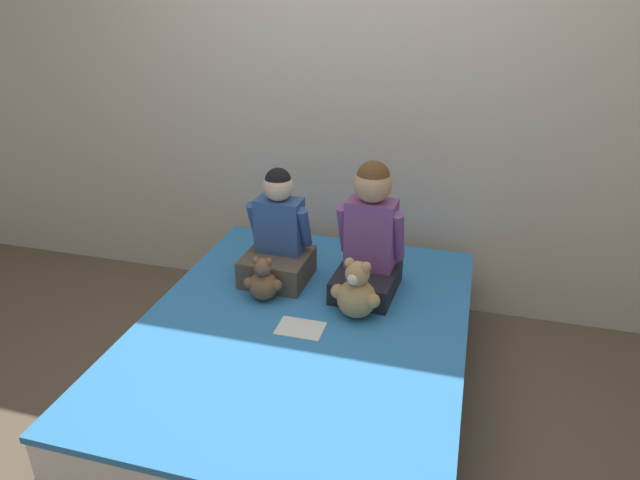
{
  "coord_description": "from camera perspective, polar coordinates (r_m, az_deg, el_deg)",
  "views": [
    {
      "loc": [
        0.67,
        -2.09,
        1.89
      ],
      "look_at": [
        0.0,
        0.31,
        0.71
      ],
      "focal_mm": 32.0,
      "sensor_mm": 36.0,
      "label": 1
    }
  ],
  "objects": [
    {
      "name": "ground_plane",
      "position": [
        2.9,
        -1.7,
        -15.45
      ],
      "size": [
        14.0,
        14.0,
        0.0
      ],
      "primitive_type": "plane",
      "color": "brown"
    },
    {
      "name": "wall_behind_bed",
      "position": [
        3.3,
        3.68,
        14.03
      ],
      "size": [
        8.0,
        0.06,
        2.5
      ],
      "color": "beige",
      "rests_on": "ground_plane"
    },
    {
      "name": "bed",
      "position": [
        2.76,
        -1.76,
        -12.07
      ],
      "size": [
        1.48,
        1.9,
        0.43
      ],
      "color": "#2D2D33",
      "rests_on": "ground_plane"
    },
    {
      "name": "child_on_left",
      "position": [
        2.91,
        -4.2,
        0.17
      ],
      "size": [
        0.34,
        0.33,
        0.59
      ],
      "rotation": [
        0.0,
        0.0,
        -0.03
      ],
      "color": "brown",
      "rests_on": "bed"
    },
    {
      "name": "child_on_right",
      "position": [
        2.78,
        5.0,
        0.34
      ],
      "size": [
        0.34,
        0.39,
        0.66
      ],
      "rotation": [
        0.0,
        0.0,
        -0.06
      ],
      "color": "black",
      "rests_on": "bed"
    },
    {
      "name": "teddy_bear_held_by_left_child",
      "position": [
        2.78,
        -5.69,
        -4.16
      ],
      "size": [
        0.19,
        0.14,
        0.23
      ],
      "rotation": [
        0.0,
        0.0,
        0.12
      ],
      "color": "brown",
      "rests_on": "bed"
    },
    {
      "name": "teddy_bear_held_by_right_child",
      "position": [
        2.63,
        3.68,
        -5.31
      ],
      "size": [
        0.24,
        0.18,
        0.29
      ],
      "rotation": [
        0.0,
        0.0,
        -0.22
      ],
      "color": "tan",
      "rests_on": "bed"
    },
    {
      "name": "sign_card",
      "position": [
        2.6,
        -1.97,
        -8.81
      ],
      "size": [
        0.21,
        0.15,
        0.0
      ],
      "color": "white",
      "rests_on": "bed"
    }
  ]
}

